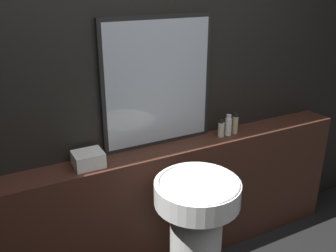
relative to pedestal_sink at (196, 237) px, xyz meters
The scene contains 8 objects.
wall_back 0.94m from the pedestal_sink, 91.71° to the left, with size 8.00×0.06×2.50m.
vanity_counter 0.47m from the pedestal_sink, 92.25° to the left, with size 2.96×0.23×0.90m.
pedestal_sink is the anchor object (origin of this frame).
mirror 0.96m from the pedestal_sink, 85.99° to the left, with size 0.76×0.03×0.84m.
towel_stack 0.78m from the pedestal_sink, 135.48° to the left, with size 0.17×0.15×0.09m.
shampoo_bottle 0.79m from the pedestal_sink, 43.98° to the left, with size 0.04×0.04×0.12m.
conditioner_bottle 0.83m from the pedestal_sink, 40.60° to the left, with size 0.05×0.05×0.15m.
lotion_bottle 0.87m from the pedestal_sink, 37.70° to the left, with size 0.04×0.04×0.15m.
Camera 1 is at (-0.95, -0.58, 1.95)m, focal length 40.00 mm.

